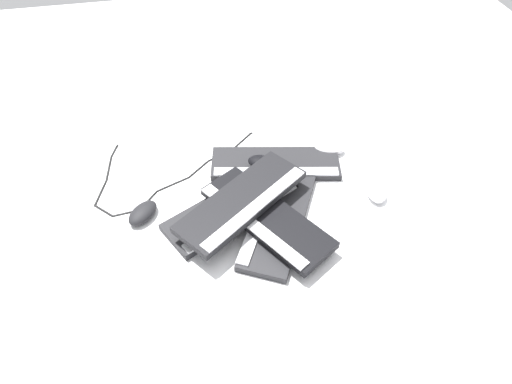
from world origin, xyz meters
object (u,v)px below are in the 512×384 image
Objects in this scene: keyboard_1 at (278,217)px; mouse_0 at (264,163)px; mouse_2 at (329,148)px; mouse_3 at (143,213)px; keyboard_0 at (232,208)px; mouse_1 at (377,190)px; keyboard_2 at (275,164)px; keyboard_4 at (243,201)px; keyboard_3 at (264,218)px.

mouse_0 is (0.00, -0.21, 0.04)m from keyboard_1.
mouse_0 is 0.26m from mouse_2.
keyboard_1 is at bearing 117.92° from mouse_3.
keyboard_0 is at bearing 125.01° from mouse_3.
mouse_3 is (0.66, 0.18, 0.00)m from mouse_2.
mouse_1 is (-0.34, -0.04, 0.01)m from keyboard_1.
keyboard_0 is at bearing 101.75° from mouse_1.
keyboard_2 is (-0.05, -0.24, 0.00)m from keyboard_1.
keyboard_4 is at bearing 119.82° from mouse_3.
mouse_1 is at bearing 177.20° from keyboard_0.
keyboard_3 is 0.38m from mouse_3.
keyboard_3 reaches higher than keyboard_2.
keyboard_1 is at bearing 111.83° from mouse_1.
mouse_0 is 1.00× the size of mouse_3.
mouse_1 is 0.25m from mouse_2.
mouse_3 is at bearing -133.33° from mouse_0.
keyboard_0 is 4.18× the size of mouse_3.
mouse_2 is at bearing 146.36° from mouse_3.
keyboard_1 is at bearing -160.00° from keyboard_3.
keyboard_4 reaches higher than keyboard_2.
mouse_3 is (0.46, 0.14, 0.01)m from keyboard_2.
keyboard_1 and keyboard_2 have the same top height.
keyboard_4 is at bearing 132.99° from keyboard_0.
mouse_3 is (0.75, -0.05, 0.00)m from mouse_1.
mouse_2 is (-0.39, -0.21, 0.01)m from keyboard_0.
keyboard_2 is 0.21m from mouse_2.
mouse_2 is at bearing -151.48° from keyboard_0.
keyboard_4 is 4.02× the size of mouse_3.
mouse_0 is at bearing -120.25° from keyboard_4.
keyboard_0 is 4.18× the size of mouse_0.
mouse_3 is (0.31, -0.06, -0.05)m from keyboard_4.
mouse_1 and mouse_3 have the same top height.
mouse_1 and mouse_2 have the same top height.
keyboard_0 is 0.15m from keyboard_1.
keyboard_1 is 0.22m from mouse_0.
mouse_0 is 0.38m from mouse_1.
keyboard_2 is 0.06m from mouse_0.
keyboard_4 reaches higher than keyboard_0.
keyboard_4 is at bearing -18.60° from keyboard_1.
keyboard_2 is at bearing -136.37° from keyboard_0.
mouse_2 is (-0.25, -0.06, -0.03)m from mouse_0.
keyboard_0 is 0.07m from keyboard_4.
keyboard_2 is 0.48m from mouse_3.
keyboard_1 is at bearing 153.50° from keyboard_0.
mouse_2 is (-0.30, -0.29, -0.02)m from keyboard_3.
keyboard_4 is at bearing 53.40° from keyboard_2.
keyboard_3 is 4.11× the size of mouse_3.
mouse_0 reaches higher than mouse_3.
keyboard_3 is at bearing 69.66° from keyboard_2.
mouse_3 is at bearing 100.52° from mouse_1.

